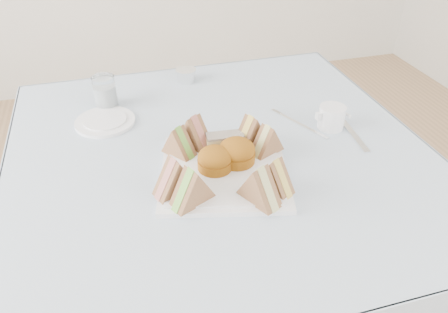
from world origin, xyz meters
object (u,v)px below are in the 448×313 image
object	(u,v)px
water_glass	(105,92)
serving_plate	(224,172)
table	(220,254)
creamer_jug	(332,117)

from	to	relation	value
water_glass	serving_plate	bearing A→B (deg)	-59.44
serving_plate	water_glass	xyz separation A→B (m)	(-0.24, 0.40, 0.04)
table	serving_plate	size ratio (longest dim) A/B	3.17
table	water_glass	world-z (taller)	water_glass
table	creamer_jug	xyz separation A→B (m)	(0.31, 0.02, 0.41)
water_glass	creamer_jug	distance (m)	0.63
water_glass	creamer_jug	xyz separation A→B (m)	(0.56, -0.28, -0.02)
table	water_glass	bearing A→B (deg)	130.02
serving_plate	creamer_jug	distance (m)	0.35
serving_plate	creamer_jug	size ratio (longest dim) A/B	4.09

